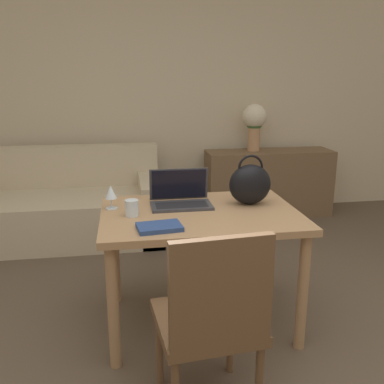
{
  "coord_description": "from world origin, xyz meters",
  "views": [
    {
      "loc": [
        -0.48,
        -1.64,
        1.5
      ],
      "look_at": [
        -0.1,
        0.7,
        0.85
      ],
      "focal_mm": 40.0,
      "sensor_mm": 36.0,
      "label": 1
    }
  ],
  "objects_px": {
    "couch": "(62,208)",
    "handbag": "(250,184)",
    "flower_vase": "(254,121)",
    "laptop": "(180,195)",
    "wine_glass": "(111,193)",
    "chair": "(212,316)",
    "drinking_glass": "(132,208)"
  },
  "relations": [
    {
      "from": "wine_glass",
      "to": "flower_vase",
      "type": "xyz_separation_m",
      "value": [
        1.46,
        1.9,
        0.21
      ]
    },
    {
      "from": "couch",
      "to": "laptop",
      "type": "height_order",
      "value": "laptop"
    },
    {
      "from": "couch",
      "to": "drinking_glass",
      "type": "distance_m",
      "value": 1.88
    },
    {
      "from": "handbag",
      "to": "wine_glass",
      "type": "bearing_deg",
      "value": 177.35
    },
    {
      "from": "laptop",
      "to": "handbag",
      "type": "distance_m",
      "value": 0.43
    },
    {
      "from": "drinking_glass",
      "to": "flower_vase",
      "type": "relative_size",
      "value": 0.19
    },
    {
      "from": "laptop",
      "to": "handbag",
      "type": "height_order",
      "value": "handbag"
    },
    {
      "from": "laptop",
      "to": "wine_glass",
      "type": "xyz_separation_m",
      "value": [
        -0.42,
        -0.02,
        0.04
      ]
    },
    {
      "from": "laptop",
      "to": "wine_glass",
      "type": "distance_m",
      "value": 0.42
    },
    {
      "from": "wine_glass",
      "to": "handbag",
      "type": "height_order",
      "value": "handbag"
    },
    {
      "from": "chair",
      "to": "wine_glass",
      "type": "bearing_deg",
      "value": 110.18
    },
    {
      "from": "couch",
      "to": "handbag",
      "type": "height_order",
      "value": "handbag"
    },
    {
      "from": "flower_vase",
      "to": "couch",
      "type": "bearing_deg",
      "value": -169.83
    },
    {
      "from": "wine_glass",
      "to": "flower_vase",
      "type": "relative_size",
      "value": 0.29
    },
    {
      "from": "drinking_glass",
      "to": "wine_glass",
      "type": "height_order",
      "value": "wine_glass"
    },
    {
      "from": "couch",
      "to": "flower_vase",
      "type": "bearing_deg",
      "value": 10.17
    },
    {
      "from": "couch",
      "to": "handbag",
      "type": "distance_m",
      "value": 2.16
    },
    {
      "from": "chair",
      "to": "laptop",
      "type": "distance_m",
      "value": 0.96
    },
    {
      "from": "couch",
      "to": "flower_vase",
      "type": "height_order",
      "value": "flower_vase"
    },
    {
      "from": "couch",
      "to": "chair",
      "type": "bearing_deg",
      "value": -68.88
    },
    {
      "from": "laptop",
      "to": "flower_vase",
      "type": "bearing_deg",
      "value": 60.97
    },
    {
      "from": "handbag",
      "to": "flower_vase",
      "type": "relative_size",
      "value": 0.63
    },
    {
      "from": "drinking_glass",
      "to": "couch",
      "type": "bearing_deg",
      "value": 110.46
    },
    {
      "from": "handbag",
      "to": "laptop",
      "type": "bearing_deg",
      "value": 172.13
    },
    {
      "from": "wine_glass",
      "to": "handbag",
      "type": "distance_m",
      "value": 0.84
    },
    {
      "from": "couch",
      "to": "drinking_glass",
      "type": "relative_size",
      "value": 20.16
    },
    {
      "from": "flower_vase",
      "to": "laptop",
      "type": "bearing_deg",
      "value": -119.03
    },
    {
      "from": "couch",
      "to": "flower_vase",
      "type": "distance_m",
      "value": 2.14
    },
    {
      "from": "chair",
      "to": "couch",
      "type": "distance_m",
      "value": 2.63
    },
    {
      "from": "chair",
      "to": "handbag",
      "type": "xyz_separation_m",
      "value": [
        0.41,
        0.86,
        0.35
      ]
    },
    {
      "from": "couch",
      "to": "laptop",
      "type": "xyz_separation_m",
      "value": [
        0.93,
        -1.53,
        0.51
      ]
    },
    {
      "from": "wine_glass",
      "to": "chair",
      "type": "bearing_deg",
      "value": -64.53
    }
  ]
}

